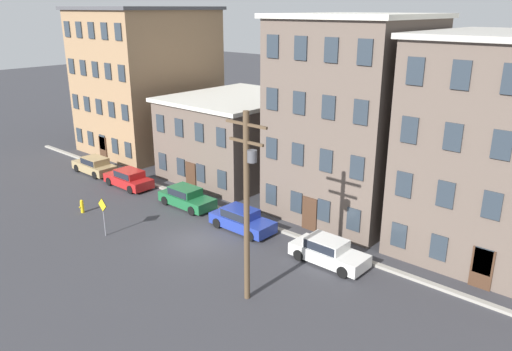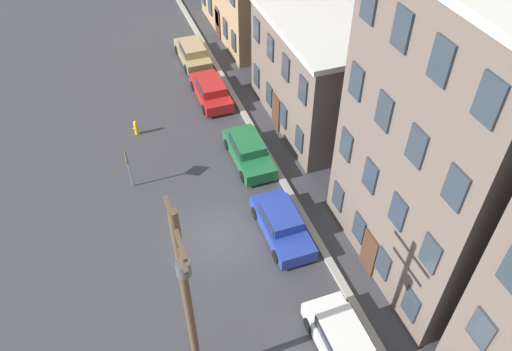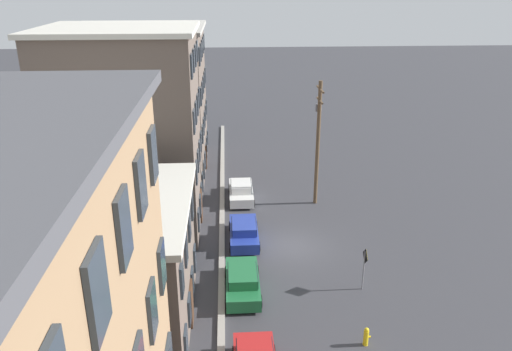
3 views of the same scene
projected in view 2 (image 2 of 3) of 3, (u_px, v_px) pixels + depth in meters
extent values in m
plane|color=#38383D|center=(217.00, 236.00, 24.48)|extent=(200.00, 200.00, 0.00)
cube|color=#9E998E|center=(301.00, 212.00, 25.54)|extent=(56.00, 0.36, 0.16)
cube|color=#2D3842|center=(210.00, 6.00, 39.69)|extent=(0.90, 0.10, 1.40)
cube|color=#2D3842|center=(217.00, 17.00, 38.28)|extent=(0.90, 0.10, 1.40)
cube|color=#2D3842|center=(225.00, 28.00, 36.88)|extent=(0.90, 0.10, 1.40)
cube|color=#2D3842|center=(234.00, 41.00, 35.47)|extent=(0.90, 0.10, 1.40)
cube|color=#472D1E|center=(218.00, 24.00, 38.68)|extent=(1.10, 0.10, 2.20)
cube|color=#66564C|center=(360.00, 66.00, 30.07)|extent=(9.24, 10.69, 6.41)
cube|color=silver|center=(369.00, 13.00, 27.78)|extent=(9.74, 11.19, 0.30)
cube|color=#2D3842|center=(257.00, 76.00, 32.21)|extent=(0.90, 0.10, 1.40)
cube|color=#2D3842|center=(257.00, 30.00, 30.02)|extent=(0.90, 0.10, 1.40)
cube|color=#2D3842|center=(269.00, 95.00, 30.62)|extent=(0.90, 0.10, 1.40)
cube|color=#2D3842|center=(270.00, 48.00, 28.44)|extent=(0.90, 0.10, 1.40)
cube|color=#2D3842|center=(283.00, 116.00, 29.04)|extent=(0.90, 0.10, 1.40)
cube|color=#2D3842|center=(286.00, 68.00, 26.85)|extent=(0.90, 0.10, 1.40)
cube|color=#2D3842|center=(299.00, 139.00, 27.45)|extent=(0.90, 0.10, 1.40)
cube|color=#2D3842|center=(303.00, 90.00, 25.26)|extent=(0.90, 0.10, 1.40)
cube|color=#472D1E|center=(276.00, 112.00, 30.17)|extent=(1.10, 0.10, 2.20)
cube|color=#66564C|center=(492.00, 137.00, 19.79)|extent=(8.53, 9.07, 13.00)
cube|color=#2D3842|center=(338.00, 197.00, 24.19)|extent=(0.90, 0.10, 1.40)
cube|color=#2D3842|center=(346.00, 145.00, 21.97)|extent=(0.90, 0.10, 1.40)
cube|color=#2D3842|center=(356.00, 82.00, 19.75)|extent=(0.90, 0.10, 1.40)
cube|color=#2D3842|center=(369.00, 2.00, 17.53)|extent=(0.90, 0.10, 1.40)
cube|color=#2D3842|center=(359.00, 228.00, 22.72)|extent=(0.90, 0.10, 1.40)
cube|color=#2D3842|center=(370.00, 176.00, 20.50)|extent=(0.90, 0.10, 1.40)
cube|color=#2D3842|center=(384.00, 111.00, 18.28)|extent=(0.90, 0.10, 1.40)
cube|color=#2D3842|center=(402.00, 29.00, 16.06)|extent=(0.90, 0.10, 1.40)
cube|color=#2D3842|center=(383.00, 264.00, 21.25)|extent=(0.90, 0.10, 1.40)
cube|color=#2D3842|center=(398.00, 212.00, 19.03)|extent=(0.90, 0.10, 1.40)
cube|color=#2D3842|center=(417.00, 146.00, 16.82)|extent=(0.90, 0.10, 1.40)
cube|color=#2D3842|center=(441.00, 61.00, 14.60)|extent=(0.90, 0.10, 1.40)
cube|color=#2D3842|center=(411.00, 305.00, 19.79)|extent=(0.90, 0.10, 1.40)
cube|color=#2D3842|center=(430.00, 254.00, 17.57)|extent=(0.90, 0.10, 1.40)
cube|color=#2D3842|center=(455.00, 188.00, 15.35)|extent=(0.90, 0.10, 1.40)
cube|color=#2D3842|center=(489.00, 100.00, 13.13)|extent=(0.90, 0.10, 1.40)
cube|color=#472D1E|center=(369.00, 253.00, 22.34)|extent=(1.10, 0.10, 2.20)
cube|color=#2D3842|center=(481.00, 329.00, 15.78)|extent=(0.90, 0.10, 1.40)
cube|color=tan|center=(193.00, 55.00, 36.33)|extent=(4.40, 1.80, 0.70)
cube|color=tan|center=(193.00, 48.00, 35.76)|extent=(2.20, 1.51, 0.55)
cube|color=#1E232D|center=(193.00, 48.00, 35.76)|extent=(2.02, 1.58, 0.48)
cylinder|color=black|center=(177.00, 50.00, 37.25)|extent=(0.66, 0.22, 0.66)
cylinder|color=black|center=(199.00, 46.00, 37.67)|extent=(0.66, 0.22, 0.66)
cylinder|color=black|center=(187.00, 69.00, 35.25)|extent=(0.66, 0.22, 0.66)
cylinder|color=black|center=(210.00, 65.00, 35.68)|extent=(0.66, 0.22, 0.66)
cube|color=#B21E1E|center=(211.00, 92.00, 32.75)|extent=(4.40, 1.80, 0.70)
cube|color=#B21E1E|center=(211.00, 86.00, 32.18)|extent=(2.20, 1.51, 0.55)
cube|color=#1E232D|center=(211.00, 86.00, 32.18)|extent=(2.02, 1.58, 0.48)
cylinder|color=black|center=(193.00, 86.00, 33.67)|extent=(0.66, 0.22, 0.66)
cylinder|color=black|center=(217.00, 81.00, 34.09)|extent=(0.66, 0.22, 0.66)
cylinder|color=black|center=(205.00, 110.00, 31.68)|extent=(0.66, 0.22, 0.66)
cylinder|color=black|center=(230.00, 104.00, 32.10)|extent=(0.66, 0.22, 0.66)
cube|color=#1E6638|center=(249.00, 154.00, 28.21)|extent=(4.40, 1.80, 0.70)
cube|color=#1E6638|center=(248.00, 143.00, 27.92)|extent=(2.20, 1.51, 0.55)
cube|color=#1E232D|center=(248.00, 143.00, 27.92)|extent=(2.02, 1.58, 0.48)
cylinder|color=black|center=(272.00, 169.00, 27.55)|extent=(0.66, 0.22, 0.66)
cylinder|color=black|center=(243.00, 176.00, 27.13)|extent=(0.66, 0.22, 0.66)
cylinder|color=black|center=(255.00, 138.00, 29.55)|extent=(0.66, 0.22, 0.66)
cylinder|color=black|center=(227.00, 144.00, 29.13)|extent=(0.66, 0.22, 0.66)
cube|color=#233899|center=(282.00, 227.00, 24.22)|extent=(4.40, 1.80, 0.70)
cube|color=#233899|center=(281.00, 215.00, 23.93)|extent=(2.20, 1.51, 0.55)
cube|color=#1E232D|center=(281.00, 215.00, 23.93)|extent=(2.02, 1.58, 0.48)
cylinder|color=black|center=(310.00, 247.00, 23.57)|extent=(0.66, 0.22, 0.66)
cylinder|color=black|center=(277.00, 257.00, 23.15)|extent=(0.66, 0.22, 0.66)
cylinder|color=black|center=(287.00, 205.00, 25.56)|extent=(0.66, 0.22, 0.66)
cylinder|color=black|center=(256.00, 213.00, 25.14)|extent=(0.66, 0.22, 0.66)
cube|color=silver|center=(344.00, 347.00, 19.64)|extent=(4.40, 1.80, 0.70)
cube|color=silver|center=(344.00, 335.00, 19.35)|extent=(2.20, 1.51, 0.55)
cube|color=#1E232D|center=(344.00, 335.00, 19.35)|extent=(2.02, 1.58, 0.48)
cylinder|color=black|center=(346.00, 313.00, 20.99)|extent=(0.66, 0.22, 0.66)
cylinder|color=black|center=(309.00, 325.00, 20.57)|extent=(0.66, 0.22, 0.66)
cylinder|color=slate|center=(129.00, 170.00, 26.25)|extent=(0.08, 0.08, 2.38)
cube|color=yellow|center=(126.00, 157.00, 25.63)|extent=(0.84, 0.03, 0.84)
cube|color=black|center=(126.00, 157.00, 25.64)|extent=(0.91, 0.02, 0.91)
cylinder|color=brown|center=(189.00, 310.00, 16.14)|extent=(0.28, 0.28, 9.38)
cube|color=brown|center=(175.00, 227.00, 13.35)|extent=(2.40, 0.12, 0.12)
cube|color=brown|center=(178.00, 246.00, 13.89)|extent=(2.00, 0.12, 0.12)
cylinder|color=#515156|center=(183.00, 268.00, 14.06)|extent=(0.44, 0.44, 0.55)
cylinder|color=yellow|center=(136.00, 129.00, 30.11)|extent=(0.24, 0.24, 0.80)
sphere|color=yellow|center=(135.00, 123.00, 29.81)|extent=(0.22, 0.22, 0.22)
cylinder|color=yellow|center=(134.00, 129.00, 30.04)|extent=(0.10, 0.12, 0.10)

